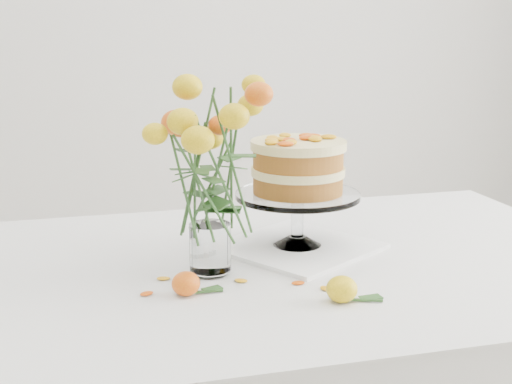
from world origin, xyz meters
TOP-DOWN VIEW (x-y plane):
  - table at (0.00, 0.00)m, footprint 1.43×0.93m
  - napkin at (0.05, 0.06)m, footprint 0.40×0.40m
  - cake_stand at (0.05, 0.06)m, footprint 0.27×0.27m
  - rose_vase at (-0.17, -0.04)m, footprint 0.32×0.32m
  - loose_rose_near at (0.03, -0.24)m, footprint 0.10×0.06m
  - loose_rose_far at (-0.23, -0.14)m, footprint 0.09×0.05m
  - stray_petal_a at (-0.12, -0.10)m, footprint 0.03×0.02m
  - stray_petal_b at (-0.02, -0.14)m, footprint 0.03×0.02m
  - stray_petal_c at (0.02, -0.18)m, footprint 0.03×0.02m
  - stray_petal_d at (-0.26, -0.05)m, footprint 0.03×0.02m
  - stray_petal_e at (-0.30, -0.12)m, footprint 0.03×0.02m

SIDE VIEW (x-z plane):
  - table at x=0.00m, z-range 0.30..1.05m
  - stray_petal_a at x=-0.12m, z-range 0.76..0.76m
  - stray_petal_b at x=-0.02m, z-range 0.76..0.76m
  - stray_petal_c at x=0.02m, z-range 0.76..0.76m
  - stray_petal_d at x=-0.26m, z-range 0.76..0.76m
  - stray_petal_e at x=-0.30m, z-range 0.76..0.76m
  - napkin at x=0.05m, z-range 0.76..0.77m
  - loose_rose_far at x=-0.23m, z-range 0.76..0.80m
  - loose_rose_near at x=0.03m, z-range 0.76..0.80m
  - cake_stand at x=0.05m, z-range 0.81..1.04m
  - rose_vase at x=-0.17m, z-range 0.79..1.20m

